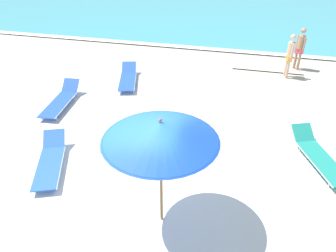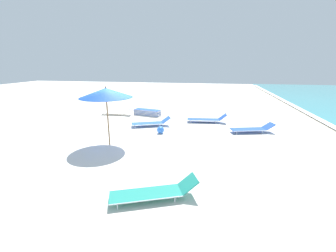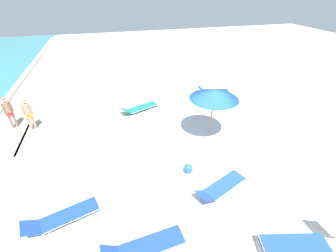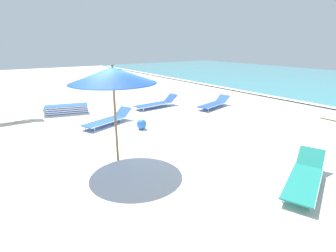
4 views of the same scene
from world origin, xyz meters
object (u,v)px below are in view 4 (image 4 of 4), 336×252
Objects in this scene: sun_lounger_near_water_right at (108,119)px; sun_lounger_beside_umbrella at (214,103)px; sun_lounger_mid_beach_pair_a at (157,103)px; beach_ball at (142,124)px; beach_umbrella at (113,75)px; lounger_stack at (66,109)px; sun_lounger_mid_beach_solo at (13,118)px; sun_lounger_under_umbrella at (305,177)px.

sun_lounger_beside_umbrella is at bearing 65.79° from sun_lounger_near_water_right.
beach_ball is at bearing -45.88° from sun_lounger_mid_beach_pair_a.
sun_lounger_near_water_right is at bearing 162.75° from beach_umbrella.
sun_lounger_mid_beach_solo is at bearing -69.82° from lounger_stack.
beach_umbrella is 1.17× the size of sun_lounger_mid_beach_solo.
sun_lounger_beside_umbrella reaches higher than lounger_stack.
sun_lounger_mid_beach_pair_a is (-1.42, 3.07, 0.00)m from sun_lounger_near_water_right.
sun_lounger_mid_beach_pair_a reaches higher than sun_lounger_under_umbrella.
sun_lounger_mid_beach_solo reaches higher than sun_lounger_beside_umbrella.
sun_lounger_mid_beach_pair_a is at bearing 92.59° from sun_lounger_near_water_right.
sun_lounger_near_water_right is at bearing -107.83° from sun_lounger_beside_umbrella.
beach_umbrella is at bearing -42.06° from beach_ball.
sun_lounger_mid_beach_pair_a is at bearing 149.41° from sun_lounger_under_umbrella.
beach_ball is at bearing 168.58° from sun_lounger_under_umbrella.
lounger_stack is at bearing 95.17° from sun_lounger_mid_beach_solo.
sun_lounger_near_water_right is at bearing 34.20° from lounger_stack.
lounger_stack is 5.30× the size of beach_ball.
sun_lounger_under_umbrella is 1.04× the size of sun_lounger_beside_umbrella.
sun_lounger_near_water_right is (-0.20, -5.39, 0.00)m from sun_lounger_beside_umbrella.
sun_lounger_mid_beach_solo reaches higher than sun_lounger_under_umbrella.
beach_umbrella is at bearing -39.38° from sun_lounger_near_water_right.
beach_umbrella is at bearing -163.13° from sun_lounger_under_umbrella.
lounger_stack is at bearing -129.25° from sun_lounger_beside_umbrella.
sun_lounger_under_umbrella is at bearing 10.92° from beach_ball.
lounger_stack is 0.88× the size of sun_lounger_near_water_right.
sun_lounger_mid_beach_solo is 0.93× the size of sun_lounger_mid_beach_pair_a.
beach_umbrella is 1.08× the size of sun_lounger_under_umbrella.
beach_umbrella reaches higher than sun_lounger_beside_umbrella.
sun_lounger_mid_beach_solo reaches higher than sun_lounger_near_water_right.
lounger_stack is at bearing 178.03° from sun_lounger_near_water_right.
sun_lounger_near_water_right is 3.39m from sun_lounger_mid_beach_pair_a.
sun_lounger_mid_beach_pair_a is at bearing 138.79° from beach_umbrella.
beach_ball is (2.65, -2.26, -0.02)m from sun_lounger_mid_beach_pair_a.
sun_lounger_beside_umbrella is at bearing 102.72° from beach_ball.
sun_lounger_near_water_right is at bearing 173.17° from sun_lounger_under_umbrella.
sun_lounger_mid_beach_pair_a is at bearing -140.53° from sun_lounger_beside_umbrella.
beach_umbrella is 1.12× the size of sun_lounger_beside_umbrella.
sun_lounger_mid_beach_solo is at bearing -174.02° from sun_lounger_under_umbrella.
sun_lounger_beside_umbrella is 6.13× the size of beach_ball.
sun_lounger_beside_umbrella is (-6.60, 3.51, -0.00)m from sun_lounger_under_umbrella.
sun_lounger_beside_umbrella is at bearing 129.65° from sun_lounger_under_umbrella.
sun_lounger_mid_beach_solo is at bearing -160.06° from beach_umbrella.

